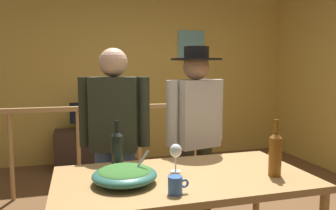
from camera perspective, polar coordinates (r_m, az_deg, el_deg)
The scene contains 13 objects.
back_wall at distance 5.06m, azimuth -5.75°, elevation 5.97°, with size 4.98×0.10×2.71m, color gold.
framed_picture at distance 5.24m, azimuth 4.04°, elevation 10.30°, with size 0.42×0.03×0.46m, color #68A5AB.
stair_railing at distance 3.78m, azimuth -7.98°, elevation -5.03°, with size 2.83×0.10×1.03m.
tv_console at distance 4.77m, azimuth -13.70°, elevation -7.40°, with size 0.90×0.40×0.54m, color #38281E.
flat_screen_tv at distance 4.64m, azimuth -13.85°, elevation -1.47°, with size 0.47×0.12×0.39m.
serving_table at distance 2.02m, azimuth 2.65°, elevation -14.07°, with size 1.50×0.78×0.77m.
salad_bowl at distance 1.87m, azimuth -7.56°, elevation -11.87°, with size 0.36×0.36×0.18m.
wine_glass at distance 2.02m, azimuth 1.35°, elevation -8.17°, with size 0.08×0.08×0.18m.
wine_bottle_amber at distance 2.06m, azimuth 18.17°, elevation -7.93°, with size 0.07×0.07×0.34m.
wine_bottle_dark at distance 2.12m, azimuth -8.85°, elevation -7.50°, with size 0.08×0.08×0.31m.
mug_blue at distance 1.71m, azimuth 1.34°, elevation -13.77°, with size 0.11×0.07×0.09m.
person_standing_left at distance 2.53m, azimuth -9.28°, elevation -5.03°, with size 0.52×0.30×1.55m.
person_standing_right at distance 2.68m, azimuth 4.84°, elevation -3.87°, with size 0.53×0.41×1.57m.
Camera 1 is at (-0.87, -2.37, 1.40)m, focal length 35.00 mm.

